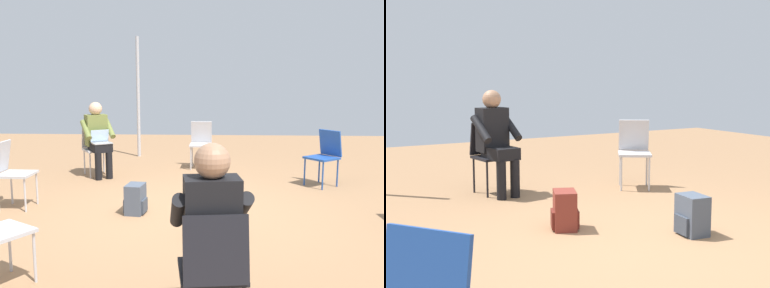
% 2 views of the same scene
% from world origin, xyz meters
% --- Properties ---
extents(ground_plane, '(14.81, 14.81, 0.00)m').
position_xyz_m(ground_plane, '(0.00, 0.00, 0.00)').
color(ground_plane, '#99704C').
extents(chair_east, '(0.49, 0.45, 0.85)m').
position_xyz_m(chair_east, '(2.59, 0.29, 0.50)').
color(chair_east, black).
rests_on(chair_east, ground).
extents(chair_southeast, '(0.58, 0.56, 0.85)m').
position_xyz_m(chair_southeast, '(1.97, -1.40, 0.50)').
color(chair_southeast, '#B7B7BC').
rests_on(chair_southeast, ground).
extents(person_in_black, '(0.55, 0.54, 1.24)m').
position_xyz_m(person_in_black, '(2.42, 0.26, 0.69)').
color(person_in_black, black).
rests_on(person_in_black, ground).
extents(backpack_near_laptop_user, '(0.30, 0.27, 0.36)m').
position_xyz_m(backpack_near_laptop_user, '(0.04, -0.65, 0.16)').
color(backpack_near_laptop_user, '#475160').
rests_on(backpack_near_laptop_user, ground).
extents(backpack_by_empty_chair, '(0.34, 0.31, 0.36)m').
position_xyz_m(backpack_by_empty_chair, '(0.75, 0.25, 0.16)').
color(backpack_by_empty_chair, maroon).
rests_on(backpack_by_empty_chair, ground).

